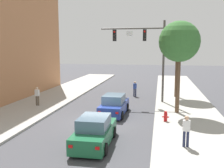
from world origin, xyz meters
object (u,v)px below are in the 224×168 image
pedestrian_crossing_road (135,88)px  street_tree_nearest (179,42)px  pedestrian_sidewalk_right_walker (186,130)px  fire_hydrant (166,116)px  traffic_signal_mast (146,46)px  car_following_green (95,132)px  pedestrian_sidewalk_left_walker (37,95)px  street_tree_second (178,42)px  car_lead_blue (114,105)px

pedestrian_crossing_road → street_tree_nearest: street_tree_nearest is taller
pedestrian_sidewalk_right_walker → fire_hydrant: bearing=101.7°
traffic_signal_mast → car_following_green: 12.30m
pedestrian_sidewalk_right_walker → fire_hydrant: 4.65m
traffic_signal_mast → fire_hydrant: (1.83, -6.49, -4.81)m
car_following_green → pedestrian_sidewalk_left_walker: (-7.17, 7.64, 0.34)m
pedestrian_crossing_road → pedestrian_sidewalk_left_walker: bearing=-140.8°
pedestrian_sidewalk_right_walker → street_tree_nearest: bearing=90.1°
pedestrian_sidewalk_right_walker → fire_hydrant: pedestrian_sidewalk_right_walker is taller
pedestrian_crossing_road → street_tree_second: (4.27, -0.07, 4.83)m
street_tree_nearest → street_tree_second: street_tree_second is taller
traffic_signal_mast → pedestrian_sidewalk_left_walker: traffic_signal_mast is taller
fire_hydrant → street_tree_nearest: size_ratio=0.10×
pedestrian_sidewalk_left_walker → fire_hydrant: 11.39m
car_following_green → pedestrian_crossing_road: size_ratio=2.60×
car_following_green → car_lead_blue: bearing=90.7°
car_following_green → pedestrian_sidewalk_right_walker: size_ratio=2.60×
pedestrian_crossing_road → fire_hydrant: size_ratio=2.28×
car_following_green → street_tree_second: 15.75m
pedestrian_crossing_road → street_tree_nearest: size_ratio=0.23×
car_lead_blue → street_tree_nearest: street_tree_nearest is taller
traffic_signal_mast → fire_hydrant: traffic_signal_mast is taller
traffic_signal_mast → car_lead_blue: (-2.08, -4.83, -4.59)m
car_lead_blue → fire_hydrant: (3.91, -1.66, -0.22)m
car_lead_blue → street_tree_nearest: (4.84, 1.01, 4.90)m
pedestrian_sidewalk_right_walker → car_lead_blue: bearing=128.1°
traffic_signal_mast → car_following_green: traffic_signal_mast is taller
car_following_green → street_tree_nearest: bearing=57.3°
pedestrian_crossing_road → street_tree_nearest: 9.11m
street_tree_second → pedestrian_sidewalk_right_walker: bearing=-91.2°
street_tree_nearest → fire_hydrant: bearing=-109.2°
car_following_green → street_tree_nearest: 10.08m
street_tree_second → street_tree_nearest: bearing=-92.5°
pedestrian_crossing_road → pedestrian_sidewalk_right_walker: (3.99, -13.90, 0.15)m
pedestrian_sidewalk_right_walker → street_tree_second: (0.28, 13.82, 4.68)m
pedestrian_crossing_road → street_tree_nearest: bearing=-59.3°
car_following_green → pedestrian_sidewalk_left_walker: size_ratio=2.60×
car_lead_blue → traffic_signal_mast: bearing=66.7°
pedestrian_sidewalk_left_walker → street_tree_second: (12.22, 6.41, 4.68)m
street_tree_nearest → street_tree_second: 6.64m
car_lead_blue → pedestrian_crossing_road: 7.77m
traffic_signal_mast → street_tree_nearest: traffic_signal_mast is taller
fire_hydrant → car_following_green: bearing=-128.9°
street_tree_nearest → street_tree_second: (0.29, 6.64, 0.12)m
pedestrian_sidewalk_left_walker → traffic_signal_mast: bearing=21.4°
pedestrian_crossing_road → street_tree_second: bearing=-1.0°
pedestrian_sidewalk_right_walker → fire_hydrant: (-0.94, 4.52, -0.56)m
traffic_signal_mast → fire_hydrant: 8.28m
traffic_signal_mast → street_tree_nearest: bearing=-54.2°
car_following_green → pedestrian_sidewalk_right_walker: pedestrian_sidewalk_right_walker is taller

